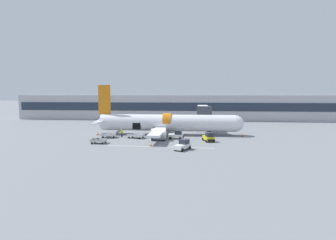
% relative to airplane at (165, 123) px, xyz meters
% --- Properties ---
extents(ground_plane, '(500.00, 500.00, 0.00)m').
position_rel_airplane_xyz_m(ground_plane, '(-0.28, -7.82, -2.53)').
color(ground_plane, slate).
extents(apron_marking_line, '(18.18, 0.88, 0.01)m').
position_rel_airplane_xyz_m(apron_marking_line, '(0.39, -13.07, -2.53)').
color(apron_marking_line, silver).
rests_on(apron_marking_line, ground_plane).
extents(terminal_strip, '(106.83, 9.33, 8.33)m').
position_rel_airplane_xyz_m(terminal_strip, '(-0.28, 33.35, 1.64)').
color(terminal_strip, '#B2B2B7').
rests_on(terminal_strip, ground_plane).
extents(jet_bridge_stub, '(3.25, 13.27, 6.08)m').
position_rel_airplane_xyz_m(jet_bridge_stub, '(8.40, 7.37, 2.01)').
color(jet_bridge_stub, '#4C4C51').
rests_on(jet_bridge_stub, ground_plane).
extents(airplane, '(32.71, 25.71, 10.73)m').
position_rel_airplane_xyz_m(airplane, '(0.00, 0.00, 0.00)').
color(airplane, silver).
rests_on(airplane, ground_plane).
extents(baggage_tug_lead, '(2.78, 3.50, 1.62)m').
position_rel_airplane_xyz_m(baggage_tug_lead, '(4.36, -14.89, -1.83)').
color(baggage_tug_lead, white).
rests_on(baggage_tug_lead, ground_plane).
extents(baggage_tug_mid, '(2.42, 3.27, 1.74)m').
position_rel_airplane_xyz_m(baggage_tug_mid, '(8.89, -7.25, -1.79)').
color(baggage_tug_mid, yellow).
rests_on(baggage_tug_mid, ground_plane).
extents(baggage_tug_rear, '(3.07, 2.24, 1.72)m').
position_rel_airplane_xyz_m(baggage_tug_rear, '(2.75, -5.09, -1.80)').
color(baggage_tug_rear, silver).
rests_on(baggage_tug_rear, ground_plane).
extents(baggage_cart_loading, '(4.28, 2.54, 0.89)m').
position_rel_airplane_xyz_m(baggage_cart_loading, '(-5.37, -5.02, -2.08)').
color(baggage_cart_loading, silver).
rests_on(baggage_cart_loading, ground_plane).
extents(baggage_cart_queued, '(4.04, 2.71, 0.92)m').
position_rel_airplane_xyz_m(baggage_cart_queued, '(-10.93, -5.12, -2.05)').
color(baggage_cart_queued, silver).
rests_on(baggage_cart_queued, ground_plane).
extents(baggage_cart_empty, '(3.64, 1.93, 0.95)m').
position_rel_airplane_xyz_m(baggage_cart_empty, '(-10.82, -11.17, -2.09)').
color(baggage_cart_empty, '#B7BABF').
rests_on(baggage_cart_empty, ground_plane).
extents(ground_crew_loader_a, '(0.53, 0.54, 1.68)m').
position_rel_airplane_xyz_m(ground_crew_loader_a, '(-1.70, -7.89, -1.65)').
color(ground_crew_loader_a, '#2D2D33').
rests_on(ground_crew_loader_a, ground_plane).
extents(ground_crew_loader_b, '(0.52, 0.49, 1.57)m').
position_rel_airplane_xyz_m(ground_crew_loader_b, '(-1.99, -3.36, -1.70)').
color(ground_crew_loader_b, '#2D2D33').
rests_on(ground_crew_loader_b, ground_plane).
extents(ground_crew_driver, '(0.57, 0.38, 1.65)m').
position_rel_airplane_xyz_m(ground_crew_driver, '(-1.04, -2.83, -1.66)').
color(ground_crew_driver, '#2D2D33').
rests_on(ground_crew_driver, ground_plane).
extents(ground_crew_supervisor, '(0.57, 0.50, 1.66)m').
position_rel_airplane_xyz_m(ground_crew_supervisor, '(-8.56, -3.91, -1.66)').
color(ground_crew_supervisor, '#1E2338').
rests_on(ground_crew_supervisor, ground_plane).
extents(safety_cone_nose, '(0.48, 0.48, 0.74)m').
position_rel_airplane_xyz_m(safety_cone_nose, '(16.14, -1.16, -2.18)').
color(safety_cone_nose, black).
rests_on(safety_cone_nose, ground_plane).
extents(safety_cone_engine_left, '(0.44, 0.44, 0.59)m').
position_rel_airplane_xyz_m(safety_cone_engine_left, '(-1.14, -12.66, -2.26)').
color(safety_cone_engine_left, black).
rests_on(safety_cone_engine_left, ground_plane).
extents(safety_cone_wingtip, '(0.63, 0.63, 0.55)m').
position_rel_airplane_xyz_m(safety_cone_wingtip, '(0.59, -6.55, -2.27)').
color(safety_cone_wingtip, black).
rests_on(safety_cone_wingtip, ground_plane).
extents(safety_cone_tail, '(0.62, 0.62, 0.65)m').
position_rel_airplane_xyz_m(safety_cone_tail, '(-14.38, -1.92, -2.23)').
color(safety_cone_tail, black).
rests_on(safety_cone_tail, ground_plane).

